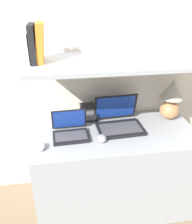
# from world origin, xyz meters

# --- Properties ---
(wall_back) EXTENTS (6.00, 0.05, 2.40)m
(wall_back) POSITION_xyz_m (0.00, 0.66, 1.20)
(wall_back) COLOR silver
(wall_back) RESTS_ON ground_plane
(desk) EXTENTS (1.22, 0.59, 0.73)m
(desk) POSITION_xyz_m (0.00, 0.30, 0.36)
(desk) COLOR #999EA3
(desk) RESTS_ON ground_plane
(back_riser) EXTENTS (1.22, 0.04, 1.23)m
(back_riser) POSITION_xyz_m (0.00, 0.61, 0.61)
(back_riser) COLOR silver
(back_riser) RESTS_ON ground_plane
(shelf) EXTENTS (1.22, 0.53, 0.03)m
(shelf) POSITION_xyz_m (0.00, 0.37, 1.24)
(shelf) COLOR #999EA3
(shelf) RESTS_ON back_riser
(table_lamp) EXTENTS (0.18, 0.18, 0.34)m
(table_lamp) POSITION_xyz_m (0.48, 0.44, 0.91)
(table_lamp) COLOR #B27A4C
(table_lamp) RESTS_ON desk
(laptop_large) EXTENTS (0.36, 0.30, 0.23)m
(laptop_large) POSITION_xyz_m (0.04, 0.36, 0.78)
(laptop_large) COLOR black
(laptop_large) RESTS_ON desk
(laptop_small) EXTENTS (0.26, 0.22, 0.18)m
(laptop_small) POSITION_xyz_m (-0.33, 0.29, 0.77)
(laptop_small) COLOR black
(laptop_small) RESTS_ON desk
(computer_mouse) EXTENTS (0.08, 0.11, 0.04)m
(computer_mouse) POSITION_xyz_m (-0.12, 0.19, 0.75)
(computer_mouse) COLOR #99999E
(computer_mouse) RESTS_ON desk
(second_mouse) EXTENTS (0.06, 0.08, 0.04)m
(second_mouse) POSITION_xyz_m (-0.54, 0.16, 0.75)
(second_mouse) COLOR white
(second_mouse) RESTS_ON desk
(router_box) EXTENTS (0.14, 0.09, 0.14)m
(router_box) POSITION_xyz_m (-0.17, 0.50, 0.80)
(router_box) COLOR black
(router_box) RESTS_ON desk
(book_white) EXTENTS (0.02, 0.15, 0.19)m
(book_white) POSITION_xyz_m (-0.57, 0.37, 1.35)
(book_white) COLOR silver
(book_white) RESTS_ON shelf
(book_black) EXTENTS (0.04, 0.17, 0.24)m
(book_black) POSITION_xyz_m (-0.53, 0.37, 1.38)
(book_black) COLOR black
(book_black) RESTS_ON shelf
(book_orange) EXTENTS (0.06, 0.15, 0.25)m
(book_orange) POSITION_xyz_m (-0.49, 0.37, 1.38)
(book_orange) COLOR orange
(book_orange) RESTS_ON shelf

